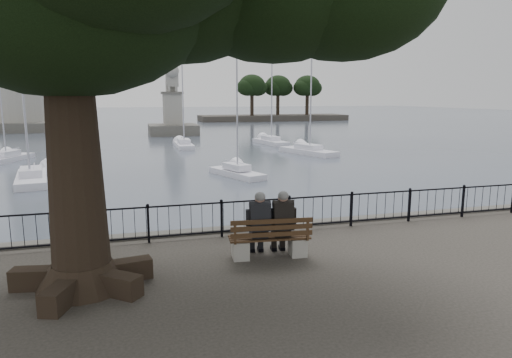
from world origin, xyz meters
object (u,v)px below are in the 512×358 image
object	(u,v)px
person_right	(281,225)
bench	(270,243)
person_left	(259,226)
lighthouse	(16,41)
lion_monument	(173,117)

from	to	relation	value
person_right	bench	bearing A→B (deg)	-165.92
bench	person_left	size ratio (longest dim) A/B	1.22
person_left	lighthouse	distance (m)	64.66
person_left	person_right	xyz separation A→B (m)	(0.56, -0.06, 0.00)
lighthouse	person_right	bearing A→B (deg)	-73.54
person_right	person_left	bearing A→B (deg)	174.24
lighthouse	person_left	bearing A→B (deg)	-74.02
lighthouse	lion_monument	world-z (taller)	lighthouse
person_left	lighthouse	world-z (taller)	lighthouse
person_right	lighthouse	bearing A→B (deg)	106.46
lighthouse	lion_monument	size ratio (longest dim) A/B	3.28
bench	person_left	distance (m)	0.48
lion_monument	lighthouse	bearing A→B (deg)	148.89
lighthouse	lion_monument	xyz separation A→B (m)	(20.00, -12.07, -10.07)
person_right	lion_monument	xyz separation A→B (m)	(1.87, 49.31, 0.48)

